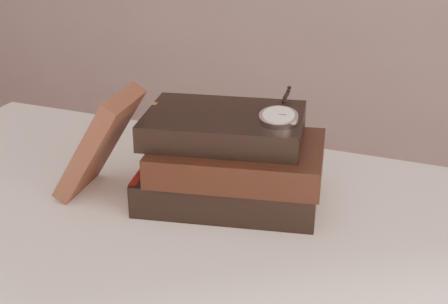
% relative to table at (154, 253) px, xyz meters
% --- Properties ---
extents(table, '(1.00, 0.60, 0.75)m').
position_rel_table_xyz_m(table, '(0.00, 0.00, 0.00)').
color(table, silver).
rests_on(table, ground).
extents(book_stack, '(0.30, 0.23, 0.13)m').
position_rel_table_xyz_m(book_stack, '(0.11, 0.06, 0.15)').
color(book_stack, black).
rests_on(book_stack, table).
extents(journal, '(0.13, 0.12, 0.17)m').
position_rel_table_xyz_m(journal, '(-0.08, 0.00, 0.18)').
color(journal, '#412319').
rests_on(journal, table).
extents(pocket_watch, '(0.07, 0.16, 0.02)m').
position_rel_table_xyz_m(pocket_watch, '(0.18, 0.06, 0.24)').
color(pocket_watch, silver).
rests_on(pocket_watch, book_stack).
extents(eyeglasses, '(0.14, 0.15, 0.05)m').
position_rel_table_xyz_m(eyeglasses, '(-0.00, 0.13, 0.17)').
color(eyeglasses, silver).
rests_on(eyeglasses, book_stack).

